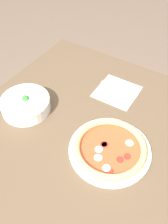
{
  "coord_description": "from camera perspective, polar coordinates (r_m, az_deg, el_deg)",
  "views": [
    {
      "loc": [
        -0.58,
        -0.36,
        1.57
      ],
      "look_at": [
        0.04,
        0.03,
        0.78
      ],
      "focal_mm": 40.0,
      "sensor_mm": 36.0,
      "label": 1
    }
  ],
  "objects": [
    {
      "name": "ground_plane",
      "position": [
        1.71,
        0.13,
        -19.39
      ],
      "size": [
        8.0,
        8.0,
        0.0
      ],
      "primitive_type": "plane",
      "color": "brown"
    },
    {
      "name": "dining_table",
      "position": [
        1.15,
        0.18,
        -6.52
      ],
      "size": [
        1.02,
        0.97,
        0.76
      ],
      "color": "brown",
      "rests_on": "ground_plane"
    },
    {
      "name": "pizza",
      "position": [
        0.98,
        5.95,
        -8.24
      ],
      "size": [
        0.32,
        0.32,
        0.04
      ],
      "color": "white",
      "rests_on": "dining_table"
    },
    {
      "name": "bowl",
      "position": [
        1.13,
        -13.23,
        1.87
      ],
      "size": [
        0.22,
        0.22,
        0.08
      ],
      "color": "white",
      "rests_on": "dining_table"
    },
    {
      "name": "napkin",
      "position": [
        1.22,
        7.53,
        4.63
      ],
      "size": [
        0.19,
        0.19,
        0.0
      ],
      "color": "white",
      "rests_on": "dining_table"
    },
    {
      "name": "fork",
      "position": [
        1.2,
        7.01,
        3.97
      ],
      "size": [
        0.02,
        0.19,
        0.0
      ],
      "rotation": [
        0.0,
        0.0,
        1.6
      ],
      "color": "silver",
      "rests_on": "napkin"
    },
    {
      "name": "knife",
      "position": [
        1.23,
        8.41,
        5.23
      ],
      "size": [
        0.02,
        0.2,
        0.01
      ],
      "rotation": [
        0.0,
        0.0,
        1.6
      ],
      "color": "silver",
      "rests_on": "napkin"
    }
  ]
}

